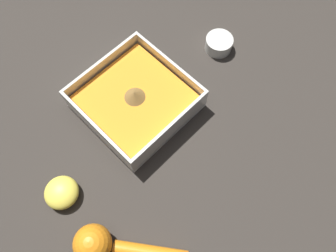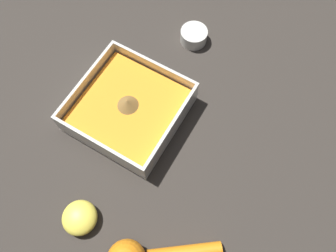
{
  "view_description": "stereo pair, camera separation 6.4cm",
  "coord_description": "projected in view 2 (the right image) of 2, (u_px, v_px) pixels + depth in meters",
  "views": [
    {
      "loc": [
        -0.19,
        -0.28,
        0.62
      ],
      "look_at": [
        -0.01,
        -0.1,
        0.03
      ],
      "focal_mm": 35.0,
      "sensor_mm": 36.0,
      "label": 1
    },
    {
      "loc": [
        -0.23,
        -0.23,
        0.62
      ],
      "look_at": [
        -0.01,
        -0.1,
        0.03
      ],
      "focal_mm": 35.0,
      "sensor_mm": 36.0,
      "label": 2
    }
  ],
  "objects": [
    {
      "name": "lemon_half",
      "position": [
        80.0,
        218.0,
        0.58
      ],
      "size": [
        0.06,
        0.06,
        0.03
      ],
      "color": "#EFDB4C",
      "rests_on": "ground_plane"
    },
    {
      "name": "ground_plane",
      "position": [
        130.0,
        106.0,
        0.69
      ],
      "size": [
        4.0,
        4.0,
        0.0
      ],
      "primitive_type": "plane",
      "color": "#332D28"
    },
    {
      "name": "square_dish",
      "position": [
        129.0,
        109.0,
        0.66
      ],
      "size": [
        0.21,
        0.21,
        0.06
      ],
      "color": "silver",
      "rests_on": "ground_plane"
    },
    {
      "name": "spice_bowl",
      "position": [
        194.0,
        36.0,
        0.74
      ],
      "size": [
        0.06,
        0.06,
        0.03
      ],
      "color": "silver",
      "rests_on": "ground_plane"
    }
  ]
}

